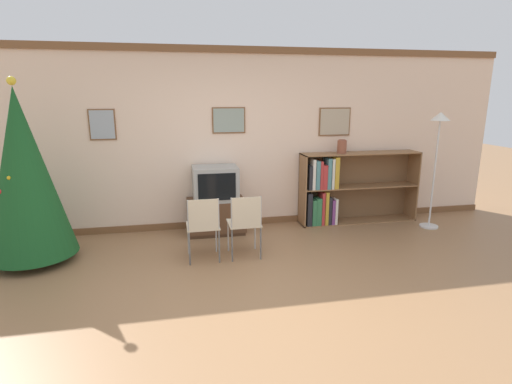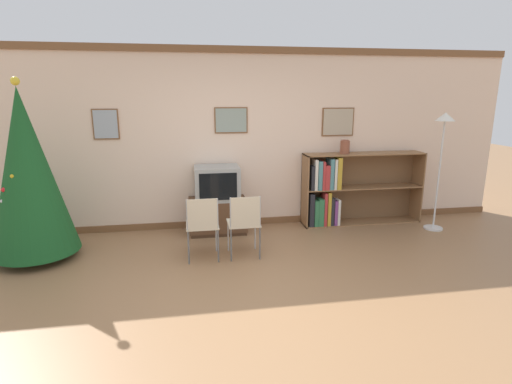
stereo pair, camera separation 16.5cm
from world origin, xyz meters
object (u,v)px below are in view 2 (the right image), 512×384
at_px(television, 217,183).
at_px(bookshelf, 341,190).
at_px(vase, 345,147).
at_px(christmas_tree, 28,173).
at_px(folding_chair_left, 203,224).
at_px(standing_lamp, 443,141).
at_px(tv_console, 218,216).
at_px(folding_chair_right, 244,222).

distance_m(television, bookshelf, 1.97).
xyz_separation_m(bookshelf, vase, (0.03, -0.01, 0.69)).
bearing_deg(christmas_tree, bookshelf, 9.31).
distance_m(television, folding_chair_left, 1.10).
bearing_deg(standing_lamp, vase, 159.67).
height_order(christmas_tree, bookshelf, christmas_tree).
bearing_deg(standing_lamp, tv_console, 172.80).
bearing_deg(tv_console, folding_chair_left, -104.11).
xyz_separation_m(christmas_tree, folding_chair_left, (2.05, -0.41, -0.63)).
distance_m(folding_chair_left, folding_chair_right, 0.52).
height_order(folding_chair_left, standing_lamp, standing_lamp).
xyz_separation_m(folding_chair_right, vase, (1.72, 1.10, 0.77)).
bearing_deg(folding_chair_left, television, 75.85).
height_order(television, standing_lamp, standing_lamp).
height_order(christmas_tree, standing_lamp, christmas_tree).
distance_m(christmas_tree, vase, 4.35).
bearing_deg(tv_console, folding_chair_right, -75.89).
xyz_separation_m(christmas_tree, tv_console, (2.31, 0.62, -0.85)).
height_order(television, folding_chair_left, television).
bearing_deg(television, standing_lamp, -7.16).
xyz_separation_m(tv_console, standing_lamp, (3.29, -0.42, 1.10)).
distance_m(vase, standing_lamp, 1.40).
bearing_deg(tv_console, standing_lamp, -7.20).
distance_m(folding_chair_right, vase, 2.18).
xyz_separation_m(television, folding_chair_right, (0.26, -1.03, -0.28)).
bearing_deg(christmas_tree, vase, 9.10).
xyz_separation_m(folding_chair_left, vase, (2.24, 1.10, 0.77)).
height_order(tv_console, vase, vase).
xyz_separation_m(bookshelf, standing_lamp, (1.34, -0.50, 0.81)).
bearing_deg(standing_lamp, television, 172.84).
bearing_deg(standing_lamp, folding_chair_left, -170.15).
bearing_deg(standing_lamp, christmas_tree, -177.92).
bearing_deg(television, tv_console, 90.00).
relative_size(christmas_tree, vase, 10.41).
height_order(tv_console, television, television).
bearing_deg(standing_lamp, folding_chair_right, -168.50).
bearing_deg(folding_chair_left, bookshelf, 26.70).
distance_m(tv_console, folding_chair_right, 1.09).
xyz_separation_m(television, bookshelf, (1.95, 0.08, -0.21)).
relative_size(vase, standing_lamp, 0.12).
xyz_separation_m(christmas_tree, folding_chair_right, (2.57, -0.41, -0.63)).
bearing_deg(bookshelf, folding_chair_right, -146.69).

